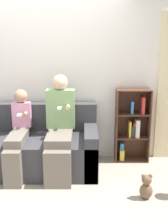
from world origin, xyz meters
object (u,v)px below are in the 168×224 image
(adult_seated, at_px, (59,124))
(child_seated, at_px, (17,133))
(bookshelf, at_px, (131,127))
(teddy_bear, at_px, (146,187))
(couch, at_px, (33,149))

(adult_seated, relative_size, child_seated, 1.19)
(child_seated, bearing_deg, bookshelf, 16.80)
(adult_seated, relative_size, teddy_bear, 4.32)
(child_seated, bearing_deg, couch, 39.17)
(adult_seated, xyz_separation_m, child_seated, (-0.56, -0.05, -0.11))
(couch, relative_size, teddy_bear, 5.74)
(adult_seated, distance_m, bookshelf, 1.15)
(bookshelf, bearing_deg, couch, -166.68)
(couch, bearing_deg, teddy_bear, -28.94)
(couch, distance_m, bookshelf, 1.48)
(adult_seated, bearing_deg, couch, 165.63)
(couch, distance_m, adult_seated, 0.55)
(teddy_bear, bearing_deg, child_seated, 158.26)
(couch, height_order, teddy_bear, couch)
(child_seated, bearing_deg, adult_seated, 5.18)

